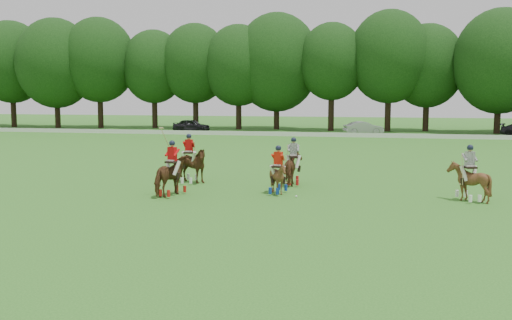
% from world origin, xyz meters
% --- Properties ---
extents(ground, '(180.00, 180.00, 0.00)m').
position_xyz_m(ground, '(0.00, 0.00, 0.00)').
color(ground, '#2B691E').
rests_on(ground, ground).
extents(tree_line, '(117.98, 14.32, 14.75)m').
position_xyz_m(tree_line, '(0.26, 48.05, 8.23)').
color(tree_line, black).
rests_on(tree_line, ground).
extents(boundary_rail, '(120.00, 0.10, 0.44)m').
position_xyz_m(boundary_rail, '(0.00, 38.00, 0.22)').
color(boundary_rail, white).
rests_on(boundary_rail, ground).
extents(car_left, '(4.33, 1.74, 1.48)m').
position_xyz_m(car_left, '(-15.83, 42.50, 0.74)').
color(car_left, black).
rests_on(car_left, ground).
extents(car_mid, '(4.50, 2.84, 1.40)m').
position_xyz_m(car_mid, '(4.01, 42.50, 0.70)').
color(car_mid, '#9E9EA3').
rests_on(car_mid, ground).
extents(polo_red_a, '(1.36, 2.19, 2.95)m').
position_xyz_m(polo_red_a, '(-2.85, 1.99, 0.88)').
color(polo_red_a, '#442712').
rests_on(polo_red_a, ground).
extents(polo_red_b, '(1.90, 1.68, 2.45)m').
position_xyz_m(polo_red_b, '(-3.33, 5.56, 0.90)').
color(polo_red_b, '#442712').
rests_on(polo_red_b, ground).
extents(polo_red_c, '(1.37, 1.49, 2.16)m').
position_xyz_m(polo_red_c, '(1.54, 3.41, 0.76)').
color(polo_red_c, '#442712').
rests_on(polo_red_c, ground).
extents(polo_stripe_a, '(1.23, 2.02, 2.32)m').
position_xyz_m(polo_stripe_a, '(1.81, 6.07, 0.84)').
color(polo_stripe_a, '#442712').
rests_on(polo_stripe_a, ground).
extents(polo_stripe_b, '(1.71, 1.82, 2.34)m').
position_xyz_m(polo_stripe_b, '(9.51, 3.45, 0.84)').
color(polo_stripe_b, '#442712').
rests_on(polo_stripe_b, ground).
extents(polo_ball, '(0.09, 0.09, 0.09)m').
position_xyz_m(polo_ball, '(2.45, 2.76, 0.04)').
color(polo_ball, white).
rests_on(polo_ball, ground).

